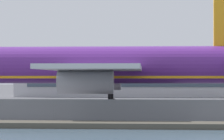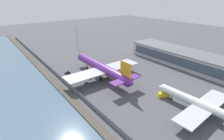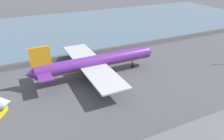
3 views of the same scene
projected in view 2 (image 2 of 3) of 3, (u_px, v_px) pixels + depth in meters
name	position (u px, v px, depth m)	size (l,w,h in m)	color
ground_plane	(95.00, 79.00, 100.08)	(500.00, 500.00, 0.00)	#4C4C51
shoreline_seawall	(60.00, 89.00, 88.60)	(320.00, 3.00, 0.50)	#474238
perimeter_fence	(68.00, 85.00, 90.74)	(280.00, 0.10, 2.33)	slate
cargo_jet_purple	(102.00, 68.00, 98.86)	(53.13, 45.24, 15.60)	#602889
passenger_jet_white_teal	(201.00, 105.00, 68.81)	(39.29, 33.88, 10.85)	white
baggage_tug	(68.00, 72.00, 106.12)	(2.34, 3.50, 1.80)	#1E2328
ops_van	(164.00, 94.00, 81.57)	(4.40, 5.56, 2.48)	yellow
terminal_building	(184.00, 58.00, 118.46)	(79.25, 19.98, 9.77)	#B2B2B7
apron_light_mast_apron_east	(77.00, 35.00, 156.78)	(3.20, 0.40, 19.55)	gray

